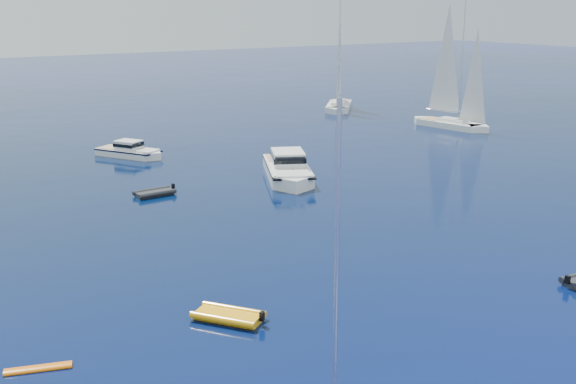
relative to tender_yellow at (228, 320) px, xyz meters
name	(u,v)px	position (x,y,z in m)	size (l,w,h in m)	color
motor_cruiser_distant	(288,178)	(18.26, 22.96, 0.00)	(3.64, 11.88, 3.12)	silver
motor_cruiser_horizon	(130,157)	(9.70, 39.25, 0.00)	(2.48, 8.09, 2.12)	silver
sailboat_sails_r	(450,127)	(49.65, 34.32, 0.00)	(3.05, 11.73, 17.24)	white
sailboat_sails_far	(339,109)	(47.45, 54.59, 0.00)	(3.24, 12.45, 18.30)	silver
tender_yellow	(228,320)	(0.00, 0.00, 0.00)	(1.99, 3.62, 0.95)	orange
tender_grey_far	(155,195)	(5.98, 23.87, 0.00)	(1.87, 3.37, 0.95)	black
kayak_orange	(38,370)	(-9.11, 0.06, 0.00)	(0.56, 2.78, 0.30)	#DB650A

